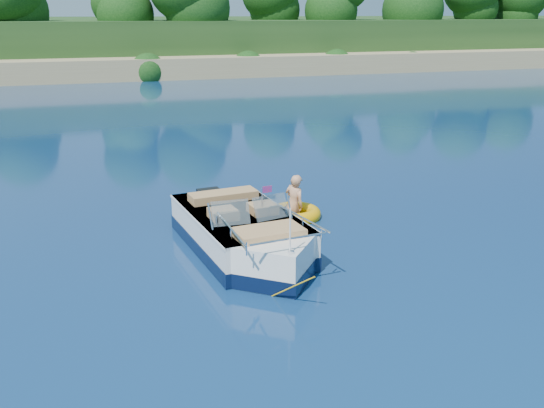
# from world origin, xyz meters

# --- Properties ---
(ground) EXTENTS (160.00, 160.00, 0.00)m
(ground) POSITION_xyz_m (0.00, 0.00, 0.00)
(ground) COLOR #0B1C4D
(ground) RESTS_ON ground
(shoreline) EXTENTS (170.00, 59.00, 6.00)m
(shoreline) POSITION_xyz_m (0.00, 63.77, 0.98)
(shoreline) COLOR #958356
(shoreline) RESTS_ON ground
(treeline) EXTENTS (150.00, 7.12, 8.19)m
(treeline) POSITION_xyz_m (0.04, 41.01, 5.55)
(treeline) COLOR black
(treeline) RESTS_ON ground
(motorboat) EXTENTS (2.27, 5.31, 1.77)m
(motorboat) POSITION_xyz_m (-0.61, 1.26, 0.34)
(motorboat) COLOR white
(motorboat) RESTS_ON ground
(tow_tube) EXTENTS (1.40, 1.40, 0.33)m
(tow_tube) POSITION_xyz_m (1.10, 3.10, 0.09)
(tow_tube) COLOR #F6A905
(tow_tube) RESTS_ON ground
(boy) EXTENTS (0.71, 0.85, 1.54)m
(boy) POSITION_xyz_m (1.06, 3.09, 0.00)
(boy) COLOR tan
(boy) RESTS_ON ground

